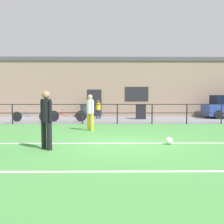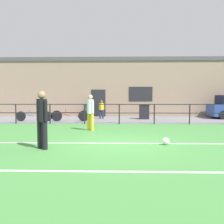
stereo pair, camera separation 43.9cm
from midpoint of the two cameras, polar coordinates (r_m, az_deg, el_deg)
ground at (r=8.31m, az=0.98°, el=-7.58°), size 60.00×44.00×0.04m
field_line_touchline at (r=8.48m, az=0.95°, el=-7.20°), size 36.00×0.11×0.00m
field_line_hash at (r=5.42m, az=1.83°, el=-13.52°), size 36.00×0.11×0.00m
pavement_strip at (r=16.73m, az=0.21°, el=-1.77°), size 48.00×5.00×0.02m
perimeter_fence at (r=14.18m, az=0.34°, el=0.24°), size 36.07×0.07×1.15m
clubhouse_facade at (r=20.36m, az=0.08°, el=5.68°), size 28.00×2.56×4.60m
player_goalkeeper at (r=7.68m, az=-16.48°, el=-1.00°), size 0.40×0.34×1.75m
player_striker at (r=11.51m, az=-6.14°, el=0.41°), size 0.36×0.35×1.67m
soccer_ball_match at (r=8.44m, az=11.52°, el=-6.51°), size 0.24×0.24×0.24m
spectator_child at (r=17.24m, az=-3.92°, el=0.86°), size 0.35×0.23×1.29m
bicycle_parked_0 at (r=16.24m, az=-19.01°, el=-0.94°), size 2.31×0.04×0.72m
bicycle_parked_1 at (r=15.66m, az=-11.06°, el=-0.87°), size 2.37×0.04×0.77m
trash_bin_0 at (r=17.19m, az=5.91°, el=0.11°), size 0.68×0.58×1.02m
trash_bin_1 at (r=18.62m, az=-6.99°, el=0.33°), size 0.64×0.54×0.99m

